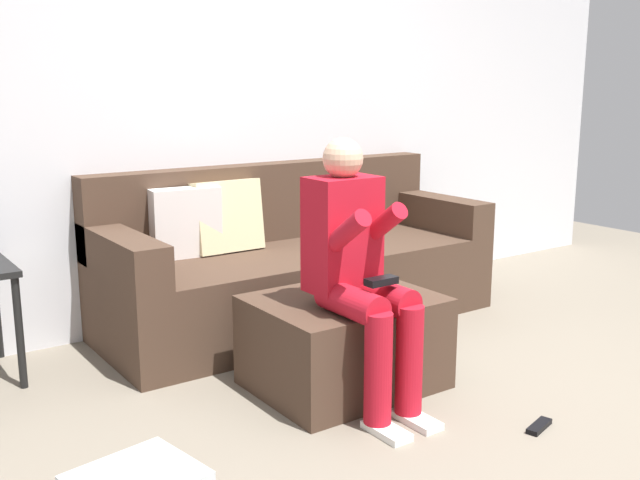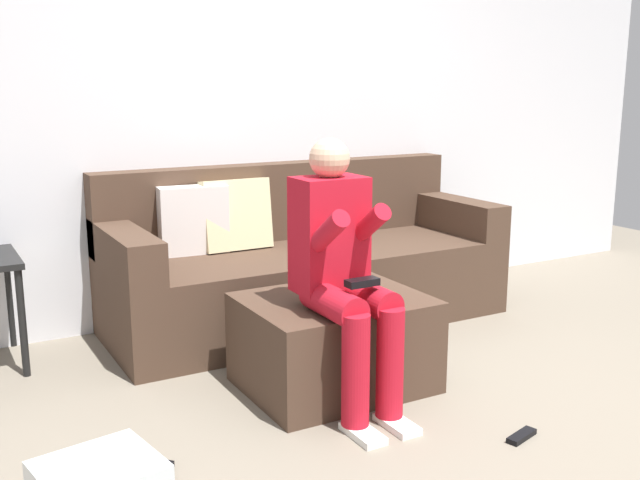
% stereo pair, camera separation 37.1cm
% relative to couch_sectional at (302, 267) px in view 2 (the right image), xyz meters
% --- Properties ---
extents(ground_plane, '(8.27, 8.27, 0.00)m').
position_rel_couch_sectional_xyz_m(ground_plane, '(-0.02, -1.75, -0.33)').
color(ground_plane, slate).
extents(wall_back, '(6.36, 0.10, 2.41)m').
position_rel_couch_sectional_xyz_m(wall_back, '(-0.02, 0.42, 0.88)').
color(wall_back, silver).
rests_on(wall_back, ground_plane).
extents(couch_sectional, '(2.33, 0.85, 0.92)m').
position_rel_couch_sectional_xyz_m(couch_sectional, '(0.00, 0.00, 0.00)').
color(couch_sectional, '#473326').
rests_on(couch_sectional, ground_plane).
extents(ottoman, '(0.82, 0.65, 0.43)m').
position_rel_couch_sectional_xyz_m(ottoman, '(-0.33, -0.94, -0.11)').
color(ottoman, '#473326').
rests_on(ottoman, ground_plane).
extents(person_seated, '(0.30, 0.63, 1.17)m').
position_rel_couch_sectional_xyz_m(person_seated, '(-0.41, -1.14, 0.30)').
color(person_seated, red).
rests_on(person_seated, ground_plane).
extents(remote_near_ottoman, '(0.16, 0.09, 0.02)m').
position_rel_couch_sectional_xyz_m(remote_near_ottoman, '(0.06, -1.76, -0.32)').
color(remote_near_ottoman, black).
rests_on(remote_near_ottoman, ground_plane).
extents(remote_by_storage_bin, '(0.15, 0.15, 0.02)m').
position_rel_couch_sectional_xyz_m(remote_by_storage_bin, '(-1.30, -1.25, -0.32)').
color(remote_by_storage_bin, black).
rests_on(remote_by_storage_bin, ground_plane).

